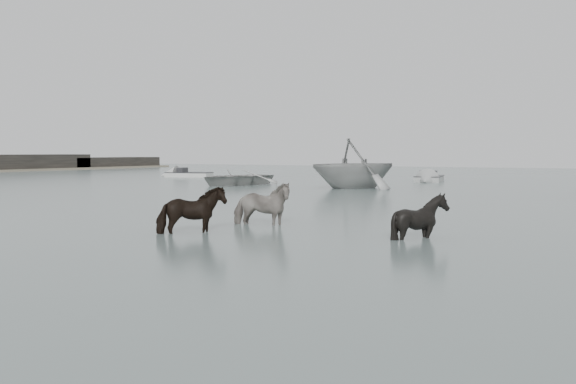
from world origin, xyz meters
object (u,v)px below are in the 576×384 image
object	(u,v)px
pony_black	(420,207)
pony_pinto	(261,199)
pony_dark	(192,205)
rowboat_lead	(236,176)

from	to	relation	value
pony_black	pony_pinto	bearing A→B (deg)	71.37
pony_pinto	pony_black	distance (m)	4.59
pony_pinto	pony_dark	xyz separation A→B (m)	(-0.54, -2.34, -0.03)
pony_black	pony_dark	bearing A→B (deg)	97.17
pony_dark	rowboat_lead	distance (m)	23.04
rowboat_lead	pony_black	bearing A→B (deg)	-35.14
pony_dark	rowboat_lead	bearing A→B (deg)	47.76
pony_dark	pony_black	world-z (taller)	pony_black
rowboat_lead	pony_pinto	bearing A→B (deg)	-43.25
pony_pinto	rowboat_lead	bearing A→B (deg)	22.39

